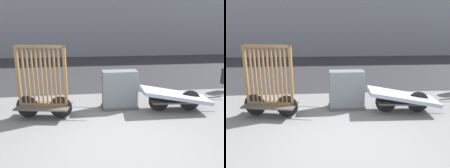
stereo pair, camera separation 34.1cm
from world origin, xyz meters
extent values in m
plane|color=slate|center=(0.00, 0.00, 0.00)|extent=(60.00, 60.00, 0.00)
cube|color=#2D2D30|center=(0.00, 8.82, 0.00)|extent=(56.00, 10.50, 0.01)
cube|color=#4C4742|center=(-1.80, 1.60, 0.32)|extent=(1.47, 0.90, 0.04)
cylinder|color=black|center=(-1.36, 1.51, 0.30)|extent=(0.59, 0.15, 0.59)
cylinder|color=black|center=(-2.23, 1.68, 0.30)|extent=(0.59, 0.15, 0.59)
cylinder|color=gray|center=(-0.78, 1.39, 0.32)|extent=(0.69, 0.17, 0.03)
cube|color=olive|center=(-1.80, 1.60, 0.37)|extent=(1.27, 0.32, 0.07)
cube|color=olive|center=(-1.80, 1.60, 1.86)|extent=(1.27, 0.32, 0.07)
cube|color=olive|center=(-2.39, 1.72, 1.12)|extent=(0.08, 0.08, 1.56)
cube|color=olive|center=(-1.20, 1.47, 1.12)|extent=(0.08, 0.08, 1.56)
cube|color=olive|center=(-2.24, 1.69, 1.12)|extent=(0.05, 0.06, 1.49)
cube|color=olive|center=(-2.13, 1.66, 1.12)|extent=(0.05, 0.06, 1.49)
cube|color=olive|center=(-2.02, 1.64, 1.12)|extent=(0.05, 0.06, 1.49)
cube|color=olive|center=(-1.91, 1.62, 1.12)|extent=(0.05, 0.06, 1.49)
cube|color=olive|center=(-1.80, 1.60, 1.12)|extent=(0.05, 0.06, 1.49)
cube|color=olive|center=(-1.69, 1.57, 1.12)|extent=(0.05, 0.06, 1.49)
cube|color=olive|center=(-1.57, 1.55, 1.12)|extent=(0.05, 0.06, 1.49)
cube|color=olive|center=(-1.46, 1.53, 1.12)|extent=(0.05, 0.06, 1.49)
cube|color=olive|center=(-1.35, 1.50, 1.12)|extent=(0.05, 0.06, 1.49)
cube|color=#4C4742|center=(1.80, 1.60, 0.32)|extent=(1.42, 0.76, 0.04)
cylinder|color=black|center=(2.24, 1.55, 0.30)|extent=(0.59, 0.09, 0.59)
cylinder|color=black|center=(1.35, 1.64, 0.30)|extent=(0.59, 0.09, 0.59)
cylinder|color=gray|center=(2.83, 1.50, 0.32)|extent=(0.70, 0.09, 0.03)
cube|color=#9EA8BC|center=(1.80, 1.60, 0.47)|extent=(1.98, 1.00, 0.42)
cube|color=#4C4C4C|center=(0.28, 2.03, 0.04)|extent=(1.05, 0.53, 0.08)
cube|color=slate|center=(0.28, 2.03, 0.56)|extent=(0.99, 0.47, 1.12)
camera|label=1|loc=(-0.80, -3.98, 2.30)|focal=35.00mm
camera|label=2|loc=(-0.46, -4.02, 2.30)|focal=35.00mm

